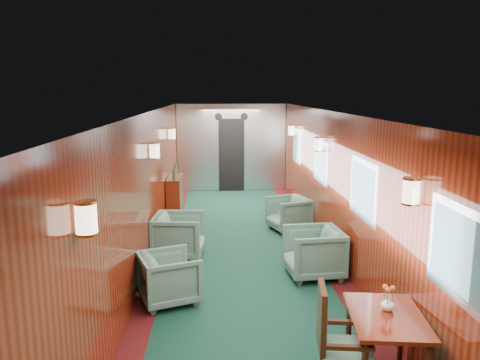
{
  "coord_description": "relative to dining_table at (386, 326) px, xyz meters",
  "views": [
    {
      "loc": [
        -0.44,
        -6.91,
        2.72
      ],
      "look_at": [
        0.0,
        1.37,
        1.15
      ],
      "focal_mm": 35.0,
      "sensor_mm": 36.0,
      "label": 1
    }
  ],
  "objects": [
    {
      "name": "room",
      "position": [
        -1.12,
        3.0,
        1.04
      ],
      "size": [
        12.0,
        12.1,
        2.4
      ],
      "color": "#0D3224",
      "rests_on": "ground"
    },
    {
      "name": "bulkhead",
      "position": [
        -1.12,
        8.91,
        0.59
      ],
      "size": [
        2.98,
        0.17,
        2.39
      ],
      "color": "silver",
      "rests_on": "ground"
    },
    {
      "name": "windows_right",
      "position": [
        0.37,
        3.25,
        0.86
      ],
      "size": [
        0.02,
        8.6,
        0.8
      ],
      "color": "silver",
      "rests_on": "ground"
    },
    {
      "name": "wall_sconces",
      "position": [
        -1.12,
        3.57,
        1.2
      ],
      "size": [
        2.97,
        7.97,
        0.25
      ],
      "color": "#F6E3C0",
      "rests_on": "ground"
    },
    {
      "name": "dining_table",
      "position": [
        0.0,
        0.0,
        0.0
      ],
      "size": [
        0.77,
        1.01,
        0.71
      ],
      "rotation": [
        0.0,
        0.0,
        -0.12
      ],
      "color": "#641D0D",
      "rests_on": "ground"
    },
    {
      "name": "side_chair",
      "position": [
        -0.51,
        -0.12,
        -0.03
      ],
      "size": [
        0.52,
        0.54,
        1.05
      ],
      "rotation": [
        0.0,
        0.0,
        -0.13
      ],
      "color": "#1C4237",
      "rests_on": "ground"
    },
    {
      "name": "credenza",
      "position": [
        -2.46,
        6.18,
        -0.14
      ],
      "size": [
        0.31,
        0.99,
        1.17
      ],
      "color": "#641D0D",
      "rests_on": "ground"
    },
    {
      "name": "flower_vase",
      "position": [
        0.04,
        0.09,
        0.18
      ],
      "size": [
        0.14,
        0.14,
        0.13
      ],
      "primitive_type": "imported",
      "rotation": [
        0.0,
        0.0,
        -0.1
      ],
      "color": "silver",
      "rests_on": "dining_table"
    },
    {
      "name": "armchair_left_near",
      "position": [
        -2.17,
        1.89,
        -0.26
      ],
      "size": [
        0.94,
        0.92,
        0.67
      ],
      "primitive_type": "imported",
      "rotation": [
        0.0,
        0.0,
        1.94
      ],
      "color": "#1C4237",
      "rests_on": "ground"
    },
    {
      "name": "armchair_left_far",
      "position": [
        -2.17,
        3.58,
        -0.22
      ],
      "size": [
        0.88,
        0.86,
        0.74
      ],
      "primitive_type": "imported",
      "rotation": [
        0.0,
        0.0,
        1.48
      ],
      "color": "#1C4237",
      "rests_on": "ground"
    },
    {
      "name": "armchair_right_near",
      "position": [
        -0.11,
        2.65,
        -0.23
      ],
      "size": [
        0.87,
        0.85,
        0.74
      ],
      "primitive_type": "imported",
      "rotation": [
        0.0,
        0.0,
        -1.49
      ],
      "color": "#1C4237",
      "rests_on": "ground"
    },
    {
      "name": "armchair_right_far",
      "position": [
        -0.12,
        5.02,
        -0.26
      ],
      "size": [
        0.93,
        0.91,
        0.67
      ],
      "primitive_type": "imported",
      "rotation": [
        0.0,
        0.0,
        -1.24
      ],
      "color": "#1C4237",
      "rests_on": "ground"
    }
  ]
}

